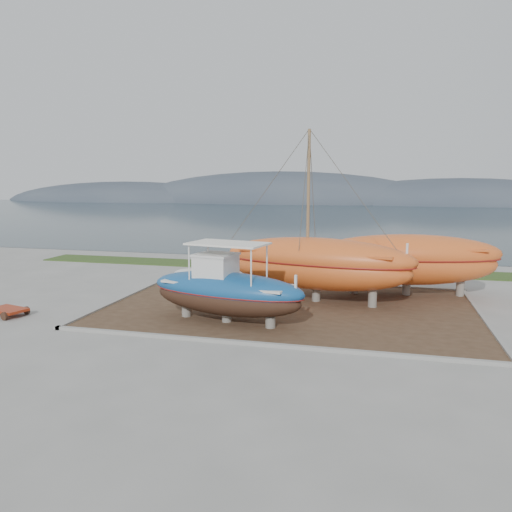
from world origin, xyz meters
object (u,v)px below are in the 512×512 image
(red_trailer, at_px, (8,312))
(orange_bare_hull, at_px, (407,266))
(blue_caique, at_px, (227,283))
(orange_sailboat, at_px, (318,217))
(white_dinghy, at_px, (204,281))

(red_trailer, bearing_deg, orange_bare_hull, 40.15)
(blue_caique, bearing_deg, orange_sailboat, 66.10)
(red_trailer, bearing_deg, orange_sailboat, 38.71)
(blue_caique, xyz_separation_m, orange_bare_hull, (8.15, 7.60, -0.15))
(white_dinghy, distance_m, orange_bare_hull, 11.49)
(orange_sailboat, relative_size, orange_bare_hull, 1.02)
(blue_caique, height_order, red_trailer, blue_caique)
(white_dinghy, height_order, orange_bare_hull, orange_bare_hull)
(orange_sailboat, bearing_deg, white_dinghy, -173.87)
(white_dinghy, bearing_deg, orange_sailboat, 15.15)
(white_dinghy, xyz_separation_m, orange_bare_hull, (11.23, 2.19, 1.01))
(blue_caique, relative_size, orange_bare_hull, 0.74)
(blue_caique, xyz_separation_m, orange_sailboat, (3.43, 4.90, 2.67))
(blue_caique, distance_m, orange_bare_hull, 11.15)
(white_dinghy, height_order, orange_sailboat, orange_sailboat)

